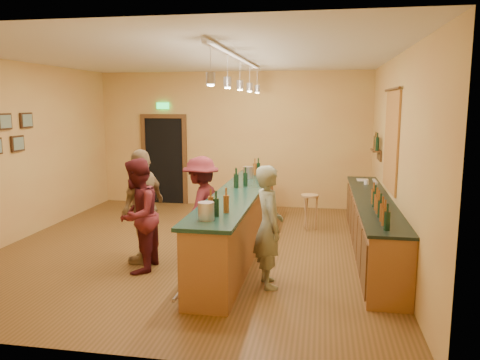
% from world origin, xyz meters
% --- Properties ---
extents(floor, '(7.00, 7.00, 0.00)m').
position_xyz_m(floor, '(0.00, 0.00, 0.00)').
color(floor, brown).
rests_on(floor, ground).
extents(ceiling, '(6.50, 7.00, 0.02)m').
position_xyz_m(ceiling, '(0.00, 0.00, 3.20)').
color(ceiling, silver).
rests_on(ceiling, wall_back).
extents(wall_back, '(6.50, 0.02, 3.20)m').
position_xyz_m(wall_back, '(0.00, 3.50, 1.60)').
color(wall_back, tan).
rests_on(wall_back, floor).
extents(wall_front, '(6.50, 0.02, 3.20)m').
position_xyz_m(wall_front, '(0.00, -3.50, 1.60)').
color(wall_front, tan).
rests_on(wall_front, floor).
extents(wall_left, '(0.02, 7.00, 3.20)m').
position_xyz_m(wall_left, '(-3.25, 0.00, 1.60)').
color(wall_left, tan).
rests_on(wall_left, floor).
extents(wall_right, '(0.02, 7.00, 3.20)m').
position_xyz_m(wall_right, '(3.25, 0.00, 1.60)').
color(wall_right, tan).
rests_on(wall_right, floor).
extents(doorway, '(1.15, 0.09, 2.48)m').
position_xyz_m(doorway, '(-1.70, 3.47, 1.13)').
color(doorway, black).
rests_on(doorway, wall_back).
extents(tapestry, '(0.03, 1.40, 1.60)m').
position_xyz_m(tapestry, '(3.23, 0.40, 1.85)').
color(tapestry, maroon).
rests_on(tapestry, wall_right).
extents(bottle_shelf, '(0.17, 0.55, 0.54)m').
position_xyz_m(bottle_shelf, '(3.17, 1.90, 1.67)').
color(bottle_shelf, '#492616').
rests_on(bottle_shelf, wall_right).
extents(back_counter, '(0.60, 4.55, 1.27)m').
position_xyz_m(back_counter, '(2.97, 0.18, 0.49)').
color(back_counter, brown).
rests_on(back_counter, floor).
extents(tasting_bar, '(0.74, 5.10, 1.38)m').
position_xyz_m(tasting_bar, '(0.80, -0.00, 0.61)').
color(tasting_bar, brown).
rests_on(tasting_bar, floor).
extents(pendant_track, '(0.11, 4.60, 0.50)m').
position_xyz_m(pendant_track, '(0.80, -0.00, 2.98)').
color(pendant_track, silver).
rests_on(pendant_track, ceiling).
extents(bartender, '(0.57, 0.70, 1.65)m').
position_xyz_m(bartender, '(1.45, -1.45, 0.83)').
color(bartender, gray).
rests_on(bartender, floor).
extents(customer_a, '(0.65, 0.83, 1.68)m').
position_xyz_m(customer_a, '(-0.51, -1.21, 0.84)').
color(customer_a, '#59191E').
rests_on(customer_a, floor).
extents(customer_b, '(0.62, 1.10, 1.77)m').
position_xyz_m(customer_b, '(-0.57, -0.82, 0.89)').
color(customer_b, '#997A51').
rests_on(customer_b, floor).
extents(customer_c, '(0.79, 1.14, 1.62)m').
position_xyz_m(customer_c, '(0.23, -0.34, 0.81)').
color(customer_c, '#59191E').
rests_on(customer_c, floor).
extents(bar_stool, '(0.34, 0.34, 0.70)m').
position_xyz_m(bar_stool, '(1.92, 1.53, 0.56)').
color(bar_stool, '#AB7F4D').
rests_on(bar_stool, floor).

